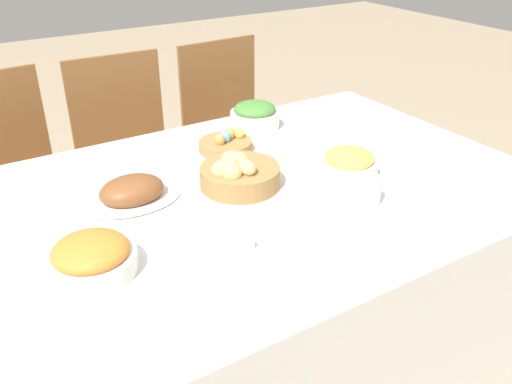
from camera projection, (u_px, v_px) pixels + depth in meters
The scene contains 17 objects.
ground_plane at pixel (240, 369), 2.00m from camera, with size 12.00×12.00×0.00m, color tan.
dining_table at pixel (239, 290), 1.82m from camera, with size 1.89×1.18×0.74m.
chair_far_center at pixel (131, 159), 2.43m from camera, with size 0.43×0.43×0.95m.
chair_far_right at pixel (233, 135), 2.67m from camera, with size 0.45×0.45×0.95m.
chair_far_left at pixel (13, 187), 2.19m from camera, with size 0.47×0.47×0.95m.
bread_basket at pixel (238, 174), 1.66m from camera, with size 0.25×0.25×0.11m.
egg_basket at pixel (226, 144), 1.92m from camera, with size 0.19×0.19×0.08m.
ham_platter at pixel (132, 192), 1.59m from camera, with size 0.30×0.21×0.08m.
pineapple_bowl at pixel (349, 163), 1.74m from camera, with size 0.19×0.19×0.09m.
green_salad_bowl at pixel (255, 116), 2.10m from camera, with size 0.19×0.19×0.10m.
carrot_bowl at pixel (91, 257), 1.28m from camera, with size 0.21×0.21×0.09m.
dinner_plate at pixel (338, 247), 1.38m from camera, with size 0.23×0.23×0.01m.
fork at pixel (293, 265), 1.32m from camera, with size 0.02×0.19×0.00m.
knife at pixel (379, 232), 1.45m from camera, with size 0.02×0.19×0.00m.
spoon at pixel (387, 229), 1.46m from camera, with size 0.02×0.19×0.00m.
drinking_cup at pixel (369, 190), 1.57m from camera, with size 0.07×0.07×0.08m.
butter_dish at pixel (231, 244), 1.37m from camera, with size 0.10×0.06×0.03m.
Camera 1 is at (-0.72, -1.26, 1.53)m, focal length 38.00 mm.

